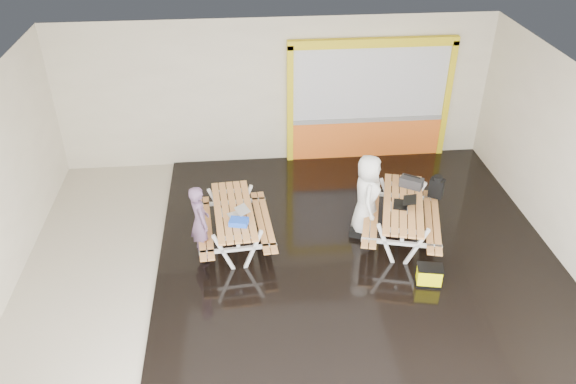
{
  "coord_description": "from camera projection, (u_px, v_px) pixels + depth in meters",
  "views": [
    {
      "loc": [
        -0.87,
        -8.42,
        6.91
      ],
      "look_at": [
        0.0,
        0.9,
        1.0
      ],
      "focal_mm": 35.9,
      "sensor_mm": 36.0,
      "label": 1
    }
  ],
  "objects": [
    {
      "name": "blue_pouch",
      "position": [
        239.0,
        222.0,
        10.45
      ],
      "size": [
        0.38,
        0.31,
        0.1
      ],
      "primitive_type": "cube",
      "rotation": [
        0.0,
        0.0,
        -0.23
      ],
      "color": "blue",
      "rests_on": "picnic_table_left"
    },
    {
      "name": "dark_case",
      "position": [
        360.0,
        232.0,
        11.45
      ],
      "size": [
        0.47,
        0.42,
        0.14
      ],
      "primitive_type": "cube",
      "rotation": [
        0.0,
        0.0,
        -0.41
      ],
      "color": "black",
      "rests_on": "deck"
    },
    {
      "name": "deck",
      "position": [
        358.0,
        257.0,
        10.93
      ],
      "size": [
        7.5,
        7.98,
        0.05
      ],
      "primitive_type": "cube",
      "color": "black",
      "rests_on": "room"
    },
    {
      "name": "laptop_left",
      "position": [
        238.0,
        214.0,
        10.66
      ],
      "size": [
        0.45,
        0.43,
        0.15
      ],
      "color": "silver",
      "rests_on": "picnic_table_left"
    },
    {
      "name": "picnic_table_right",
      "position": [
        402.0,
        212.0,
        11.12
      ],
      "size": [
        1.95,
        2.44,
        0.86
      ],
      "color": "#D7904C",
      "rests_on": "deck"
    },
    {
      "name": "picnic_table_left",
      "position": [
        234.0,
        218.0,
        10.98
      ],
      "size": [
        1.55,
        2.16,
        0.82
      ],
      "color": "#D7904C",
      "rests_on": "deck"
    },
    {
      "name": "backpack",
      "position": [
        437.0,
        187.0,
        11.64
      ],
      "size": [
        0.34,
        0.31,
        0.47
      ],
      "color": "black",
      "rests_on": "picnic_table_right"
    },
    {
      "name": "room",
      "position": [
        293.0,
        183.0,
        9.91
      ],
      "size": [
        10.02,
        8.02,
        3.52
      ],
      "color": "beige",
      "rests_on": "ground"
    },
    {
      "name": "laptop_right",
      "position": [
        404.0,
        203.0,
        10.91
      ],
      "size": [
        0.5,
        0.47,
        0.17
      ],
      "color": "black",
      "rests_on": "picnic_table_right"
    },
    {
      "name": "person_right",
      "position": [
        367.0,
        195.0,
        11.17
      ],
      "size": [
        0.68,
        0.91,
        1.7
      ],
      "primitive_type": "imported",
      "rotation": [
        0.0,
        0.0,
        1.4
      ],
      "color": "white",
      "rests_on": "deck"
    },
    {
      "name": "kiosk",
      "position": [
        369.0,
        103.0,
        13.56
      ],
      "size": [
        3.88,
        0.16,
        3.0
      ],
      "color": "orange",
      "rests_on": "room"
    },
    {
      "name": "toolbox",
      "position": [
        411.0,
        182.0,
        11.46
      ],
      "size": [
        0.49,
        0.43,
        0.26
      ],
      "color": "black",
      "rests_on": "picnic_table_right"
    },
    {
      "name": "fluke_bag",
      "position": [
        429.0,
        276.0,
        10.16
      ],
      "size": [
        0.49,
        0.37,
        0.38
      ],
      "color": "black",
      "rests_on": "deck"
    },
    {
      "name": "person_left",
      "position": [
        200.0,
        221.0,
        10.48
      ],
      "size": [
        0.51,
        0.62,
        1.47
      ],
      "primitive_type": "imported",
      "rotation": [
        0.0,
        0.0,
        1.92
      ],
      "color": "#634867",
      "rests_on": "deck"
    }
  ]
}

